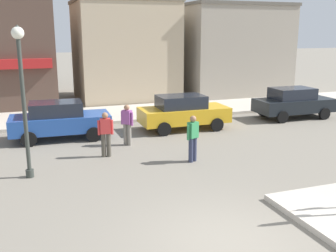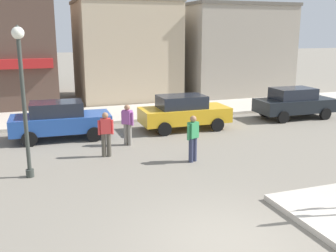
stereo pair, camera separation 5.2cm
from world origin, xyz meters
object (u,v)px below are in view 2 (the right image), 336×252
at_px(parked_car_nearest, 60,120).
at_px(pedestrian_kerb_side, 193,137).
at_px(pedestrian_crossing_far, 106,133).
at_px(lamp_post, 22,81).
at_px(parked_car_third, 294,102).
at_px(pedestrian_crossing_near, 127,123).
at_px(parked_car_second, 184,112).

relative_size(parked_car_nearest, pedestrian_kerb_side, 2.53).
distance_m(parked_car_nearest, pedestrian_kerb_side, 6.07).
bearing_deg(pedestrian_crossing_far, lamp_post, -154.87).
xyz_separation_m(pedestrian_crossing_far, pedestrian_kerb_side, (2.67, -1.54, 0.00)).
distance_m(lamp_post, parked_car_nearest, 4.92).
xyz_separation_m(parked_car_nearest, parked_car_third, (11.63, 0.13, 0.00)).
distance_m(parked_car_third, pedestrian_crossing_near, 9.43).
bearing_deg(parked_car_nearest, pedestrian_crossing_far, -66.14).
height_order(parked_car_nearest, parked_car_third, same).
distance_m(parked_car_nearest, pedestrian_crossing_near, 3.03).
bearing_deg(pedestrian_kerb_side, parked_car_third, 31.58).
height_order(lamp_post, pedestrian_kerb_side, lamp_post).
relative_size(parked_car_third, pedestrian_crossing_near, 2.50).
height_order(parked_car_second, pedestrian_crossing_near, pedestrian_crossing_near).
xyz_separation_m(lamp_post, pedestrian_kerb_side, (5.28, -0.32, -2.09)).
distance_m(lamp_post, parked_car_third, 13.79).
distance_m(parked_car_nearest, pedestrian_crossing_far, 3.30).
bearing_deg(parked_car_second, pedestrian_crossing_near, -151.46).
relative_size(pedestrian_crossing_far, pedestrian_kerb_side, 1.00).
distance_m(parked_car_nearest, parked_car_third, 11.63).
bearing_deg(pedestrian_crossing_near, pedestrian_crossing_far, -132.23).
bearing_deg(lamp_post, parked_car_third, 18.69).
bearing_deg(parked_car_third, parked_car_nearest, -179.37).
relative_size(parked_car_third, pedestrian_crossing_far, 2.50).
bearing_deg(lamp_post, pedestrian_crossing_near, 33.16).
bearing_deg(lamp_post, pedestrian_kerb_side, -3.50).
bearing_deg(parked_car_third, pedestrian_crossing_near, -167.99).
bearing_deg(parked_car_second, lamp_post, -148.87).
bearing_deg(pedestrian_crossing_near, lamp_post, -146.84).
xyz_separation_m(parked_car_nearest, parked_car_second, (5.42, -0.20, 0.00)).
height_order(parked_car_third, pedestrian_crossing_far, pedestrian_crossing_far).
height_order(pedestrian_crossing_near, pedestrian_kerb_side, same).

